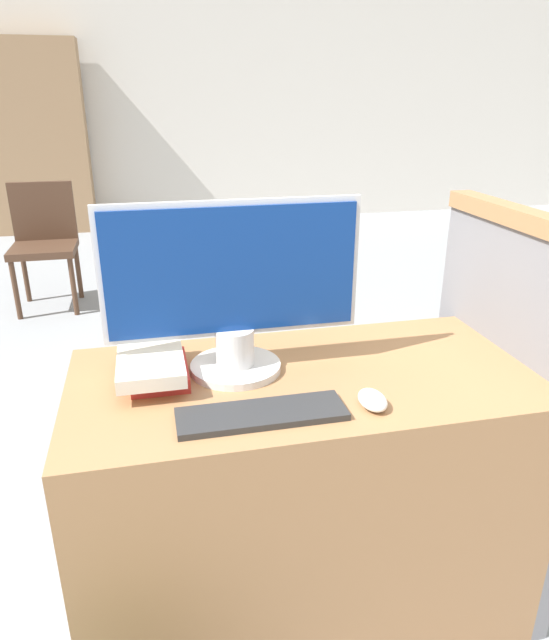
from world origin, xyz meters
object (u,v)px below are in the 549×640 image
at_px(monitor, 233,289).
at_px(far_chair, 44,238).
at_px(mouse, 373,400).
at_px(keyboard, 262,414).
at_px(book_stack, 154,365).

xyz_separation_m(monitor, far_chair, (-0.93, 2.93, -0.50)).
bearing_deg(mouse, keyboard, 177.52).
bearing_deg(far_chair, keyboard, -125.34).
xyz_separation_m(keyboard, book_stack, (-0.23, 0.24, 0.03)).
xyz_separation_m(monitor, mouse, (0.29, -0.26, -0.21)).
bearing_deg(far_chair, monitor, -124.35).
relative_size(keyboard, mouse, 3.91).
distance_m(monitor, keyboard, 0.34).
bearing_deg(keyboard, monitor, 94.52).
bearing_deg(monitor, far_chair, 107.60).
height_order(keyboard, mouse, mouse).
height_order(keyboard, book_stack, book_stack).
relative_size(mouse, far_chair, 0.11).
distance_m(keyboard, book_stack, 0.34).
distance_m(mouse, book_stack, 0.56).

